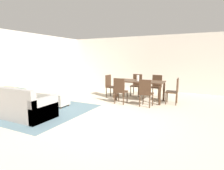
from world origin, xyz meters
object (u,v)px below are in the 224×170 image
(vase_centerpiece, at_px, (138,78))
(dining_chair_near_left, at_px, (120,89))
(dining_chair_far_left, at_px, (137,84))
(dining_chair_far_right, at_px, (156,85))
(dining_chair_head_west, at_px, (110,85))
(dining_table, at_px, (140,83))
(couch, at_px, (17,106))
(ottoman_table, at_px, (52,98))
(dining_chair_head_east, at_px, (174,90))
(dining_chair_near_right, at_px, (146,91))

(vase_centerpiece, bearing_deg, dining_chair_near_left, -116.42)
(dining_chair_far_left, xyz_separation_m, dining_chair_far_right, (0.85, 0.00, 0.00))
(dining_chair_near_left, distance_m, dining_chair_head_west, 1.18)
(dining_table, bearing_deg, couch, -125.94)
(ottoman_table, height_order, dining_chair_head_east, dining_chair_head_east)
(dining_chair_head_west, distance_m, vase_centerpiece, 1.26)
(dining_chair_far_right, bearing_deg, vase_centerpiece, -120.33)
(dining_chair_far_right, xyz_separation_m, vase_centerpiece, (-0.51, -0.88, 0.35))
(ottoman_table, relative_size, dining_chair_head_west, 1.26)
(dining_chair_far_right, relative_size, dining_chair_head_east, 1.00)
(dining_chair_head_east, height_order, dining_chair_head_west, same)
(dining_chair_near_right, xyz_separation_m, dining_chair_far_left, (-0.87, 1.65, 0.00))
(dining_table, xyz_separation_m, dining_chair_near_left, (-0.46, -0.82, -0.15))
(couch, relative_size, dining_chair_near_right, 2.25)
(dining_chair_near_right, bearing_deg, dining_chair_far_left, 117.79)
(dining_chair_near_left, xyz_separation_m, vase_centerpiece, (0.39, 0.78, 0.35))
(ottoman_table, height_order, dining_chair_near_right, dining_chair_near_right)
(dining_chair_far_left, bearing_deg, dining_table, -63.88)
(dining_table, xyz_separation_m, dining_chair_near_right, (0.46, -0.81, -0.15))
(couch, bearing_deg, dining_table, 54.06)
(couch, xyz_separation_m, dining_chair_far_left, (2.04, 4.21, 0.22))
(dining_chair_near_left, height_order, dining_chair_near_right, same)
(dining_chair_near_right, relative_size, dining_chair_far_right, 1.00)
(dining_table, bearing_deg, dining_chair_near_right, -60.54)
(dining_chair_near_left, bearing_deg, vase_centerpiece, 63.58)
(dining_table, bearing_deg, dining_chair_head_west, 178.72)
(dining_chair_head_east, height_order, vase_centerpiece, vase_centerpiece)
(dining_table, height_order, vase_centerpiece, vase_centerpiece)
(couch, height_order, dining_chair_near_right, dining_chair_near_right)
(dining_chair_far_right, height_order, vase_centerpiece, vase_centerpiece)
(dining_chair_far_left, height_order, vase_centerpiece, vase_centerpiece)
(dining_chair_near_left, xyz_separation_m, dining_chair_far_right, (0.90, 1.66, 0.00))
(dining_chair_near_left, height_order, dining_chair_head_east, same)
(couch, xyz_separation_m, dining_chair_head_east, (3.71, 3.35, 0.22))
(dining_table, bearing_deg, ottoman_table, -139.82)
(couch, relative_size, ottoman_table, 1.78)
(dining_chair_near_left, distance_m, dining_chair_far_right, 1.89)
(dining_table, xyz_separation_m, dining_chair_far_right, (0.44, 0.84, -0.15))
(dining_chair_far_right, bearing_deg, dining_chair_head_east, -46.15)
(dining_chair_far_left, distance_m, dining_chair_head_west, 1.19)
(dining_chair_near_left, height_order, vase_centerpiece, vase_centerpiece)
(dining_chair_near_right, xyz_separation_m, dining_chair_head_west, (-1.74, 0.84, 0.00))
(dining_chair_head_east, relative_size, dining_chair_head_west, 1.00)
(ottoman_table, distance_m, dining_chair_head_east, 4.24)
(ottoman_table, relative_size, dining_chair_near_left, 1.26)
(dining_chair_head_east, bearing_deg, dining_chair_near_right, -135.59)
(dining_chair_head_east, bearing_deg, vase_centerpiece, -179.29)
(dining_chair_far_left, xyz_separation_m, dining_chair_head_east, (1.67, -0.86, 0.00))
(dining_chair_head_east, bearing_deg, dining_chair_near_left, -155.16)
(couch, bearing_deg, vase_centerpiece, 54.60)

